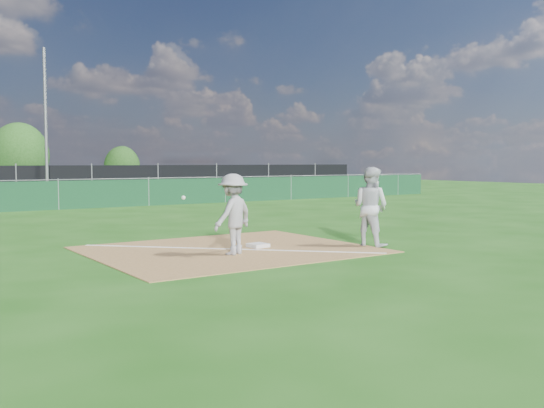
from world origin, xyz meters
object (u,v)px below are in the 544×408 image
(first_base, at_px, (258,245))
(runner, at_px, (371,207))
(tree_right, at_px, (122,166))
(tree_mid, at_px, (19,155))
(light_pole, at_px, (46,124))
(play_at_first, at_px, (233,214))
(car_right, at_px, (98,183))

(first_base, bearing_deg, runner, -27.36)
(tree_right, bearing_deg, tree_mid, 176.25)
(light_pole, height_order, play_at_first, light_pole)
(first_base, xyz_separation_m, tree_right, (9.02, 32.62, 1.57))
(light_pole, relative_size, runner, 4.27)
(light_pole, xyz_separation_m, car_right, (4.53, 5.43, -3.37))
(tree_right, bearing_deg, car_right, -124.39)
(tree_mid, relative_size, tree_right, 1.48)
(light_pole, xyz_separation_m, tree_mid, (1.01, 11.31, -1.57))
(tree_mid, height_order, tree_right, tree_mid)
(light_pole, bearing_deg, runner, -86.03)
(light_pole, height_order, tree_right, light_pole)
(runner, bearing_deg, play_at_first, 66.17)
(play_at_first, xyz_separation_m, runner, (3.42, -0.62, 0.06))
(light_pole, relative_size, tree_right, 2.51)
(light_pole, relative_size, play_at_first, 4.10)
(car_right, bearing_deg, runner, 152.41)
(light_pole, relative_size, car_right, 1.86)
(runner, bearing_deg, first_base, 49.07)
(tree_mid, bearing_deg, runner, -89.01)
(light_pole, bearing_deg, tree_mid, 84.92)
(first_base, relative_size, tree_mid, 0.09)
(light_pole, xyz_separation_m, play_at_first, (-1.82, -22.40, -3.12))
(play_at_first, distance_m, runner, 3.47)
(light_pole, bearing_deg, play_at_first, -94.65)
(play_at_first, relative_size, tree_right, 0.61)
(first_base, height_order, tree_right, tree_right)
(first_base, height_order, car_right, car_right)
(first_base, xyz_separation_m, runner, (2.38, -1.23, 0.88))
(car_right, relative_size, tree_right, 1.35)
(light_pole, height_order, car_right, light_pole)
(first_base, distance_m, tree_mid, 33.23)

